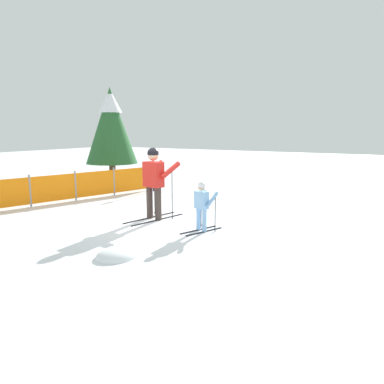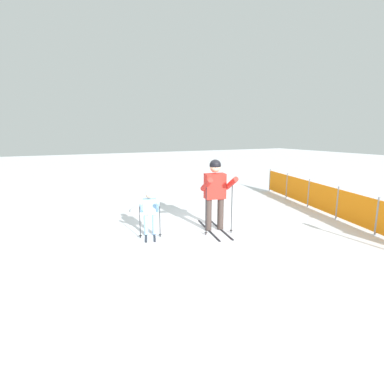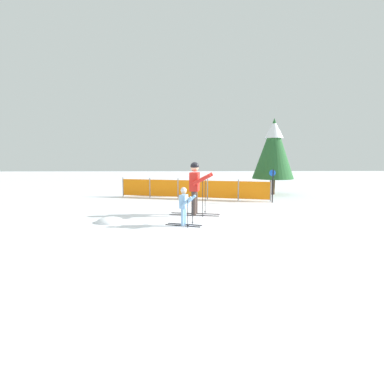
# 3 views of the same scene
# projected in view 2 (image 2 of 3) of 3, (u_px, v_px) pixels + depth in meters

# --- Properties ---
(ground_plane) EXTENTS (60.00, 60.00, 0.00)m
(ground_plane) POSITION_uv_depth(u_px,v_px,m) (212.00, 227.00, 8.04)
(ground_plane) COLOR white
(skier_adult) EXTENTS (1.78, 0.88, 1.85)m
(skier_adult) POSITION_uv_depth(u_px,v_px,m) (215.00, 188.00, 7.60)
(skier_adult) COLOR black
(skier_adult) RESTS_ON ground_plane
(skier_child) EXTENTS (1.09, 0.61, 1.14)m
(skier_child) POSITION_uv_depth(u_px,v_px,m) (150.00, 209.00, 7.32)
(skier_child) COLOR black
(skier_child) RESTS_ON ground_plane
(safety_fence) EXTENTS (7.09, 1.92, 0.97)m
(safety_fence) POSITION_uv_depth(u_px,v_px,m) (322.00, 198.00, 9.43)
(safety_fence) COLOR gray
(safety_fence) RESTS_ON ground_plane
(snow_mound) EXTENTS (0.85, 0.73, 0.34)m
(snow_mound) POSITION_uv_depth(u_px,v_px,m) (141.00, 211.00, 9.68)
(snow_mound) COLOR white
(snow_mound) RESTS_ON ground_plane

